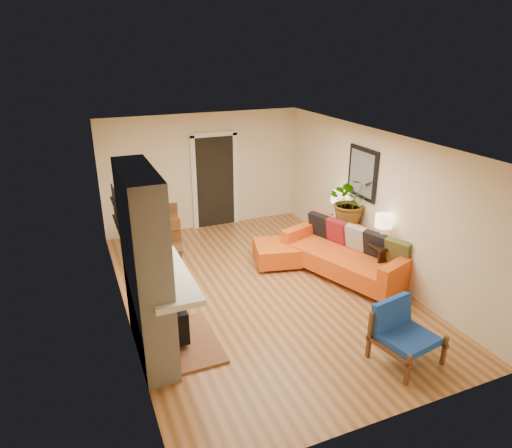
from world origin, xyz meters
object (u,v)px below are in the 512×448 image
(blue_chair, at_px, (402,329))
(dining_table, at_px, (165,227))
(ottoman, at_px, (277,252))
(console_table, at_px, (357,237))
(houseplant, at_px, (351,201))
(lamp_far, at_px, (338,201))
(sofa, at_px, (349,254))
(lamp_near, at_px, (383,226))

(blue_chair, distance_m, dining_table, 4.90)
(blue_chair, relative_size, dining_table, 0.49)
(ottoman, xyz_separation_m, blue_chair, (0.33, -3.19, 0.19))
(console_table, xyz_separation_m, houseplant, (-0.01, 0.28, 0.64))
(blue_chair, distance_m, lamp_far, 3.53)
(ottoman, bearing_deg, blue_chair, -84.14)
(blue_chair, relative_size, console_table, 0.48)
(sofa, height_order, houseplant, houseplant)
(dining_table, bearing_deg, houseplant, -24.70)
(sofa, bearing_deg, dining_table, 145.17)
(blue_chair, xyz_separation_m, console_table, (1.06, 2.57, 0.15))
(lamp_far, relative_size, houseplant, 0.55)
(console_table, distance_m, lamp_near, 0.85)
(sofa, height_order, dining_table, dining_table)
(blue_chair, distance_m, console_table, 2.79)
(ottoman, bearing_deg, console_table, -24.04)
(dining_table, distance_m, console_table, 3.73)
(console_table, bearing_deg, ottoman, 155.96)
(lamp_near, bearing_deg, dining_table, 142.81)
(console_table, bearing_deg, sofa, -143.14)
(ottoman, height_order, lamp_near, lamp_near)
(sofa, relative_size, houseplant, 2.60)
(dining_table, xyz_separation_m, lamp_near, (3.28, -2.49, 0.44))
(sofa, distance_m, lamp_near, 0.86)
(blue_chair, relative_size, houseplant, 0.90)
(console_table, relative_size, lamp_near, 3.43)
(houseplant, bearing_deg, console_table, -87.98)
(sofa, height_order, lamp_far, lamp_far)
(lamp_near, relative_size, lamp_far, 1.00)
(ottoman, bearing_deg, houseplant, -13.64)
(dining_table, height_order, lamp_near, lamp_near)
(lamp_near, bearing_deg, houseplant, 90.58)
(lamp_far, bearing_deg, lamp_near, -90.00)
(ottoman, relative_size, lamp_far, 1.85)
(sofa, xyz_separation_m, blue_chair, (-0.71, -2.32, 0.03))
(lamp_near, relative_size, houseplant, 0.55)
(blue_chair, distance_m, houseplant, 3.14)
(sofa, xyz_separation_m, ottoman, (-1.04, 0.87, -0.16))
(dining_table, distance_m, houseplant, 3.64)
(houseplant, bearing_deg, lamp_near, -89.42)
(ottoman, relative_size, dining_table, 0.55)
(console_table, distance_m, houseplant, 0.70)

